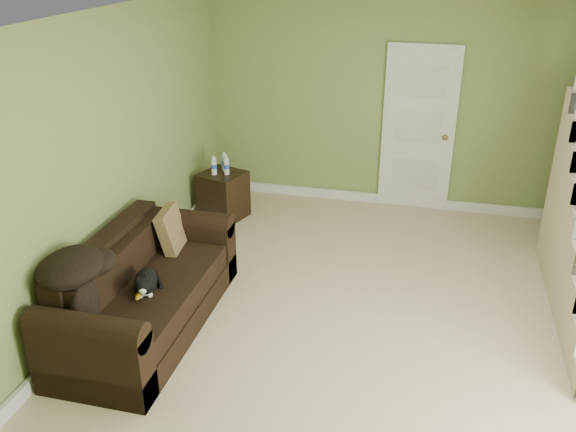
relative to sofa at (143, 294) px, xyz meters
The scene contains 13 objects.
floor 2.10m from the sofa, 13.67° to the left, with size 5.00×5.50×0.01m, color tan.
ceiling 3.09m from the sofa, 13.67° to the left, with size 5.00×5.50×0.01m, color white.
wall_back 3.94m from the sofa, 58.11° to the left, with size 5.00×0.04×2.60m, color #7F924E.
wall_left 1.20m from the sofa, 134.66° to the left, with size 0.04×5.50×2.60m, color #7F924E.
baseboard_back 3.80m from the sofa, 57.87° to the left, with size 5.00×0.04×0.12m, color white.
baseboard_left 0.72m from the sofa, 132.84° to the left, with size 0.04×5.50×0.12m, color white.
door 3.90m from the sofa, 56.49° to the left, with size 0.86×0.12×2.02m.
sofa is the anchor object (origin of this frame).
side_table 2.32m from the sofa, 92.30° to the left, with size 0.60×0.60×0.80m.
cat 0.30m from the sofa, 55.13° to the right, with size 0.32×0.50×0.24m.
banana 0.30m from the sofa, 66.38° to the right, with size 0.05×0.18×0.05m, color gold.
throw_pillow 0.72m from the sofa, 89.78° to the left, with size 0.10×0.40×0.40m, color #47301C.
throw_blanket 0.82m from the sofa, 114.77° to the right, with size 0.45×0.60×0.25m, color black.
Camera 1 is at (0.29, -4.55, 3.13)m, focal length 38.00 mm.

